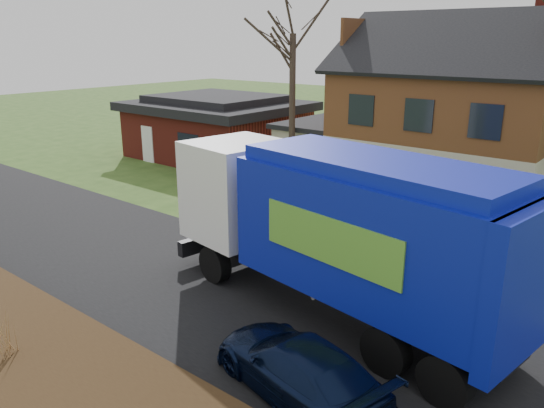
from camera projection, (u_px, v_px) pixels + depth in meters
The scene contains 10 objects.
ground at pixel (199, 281), 15.80m from camera, with size 120.00×120.00×0.00m, color #31511B.
road at pixel (199, 281), 15.80m from camera, with size 80.00×7.00×0.02m, color black.
mulch_verge at pixel (25, 355), 11.83m from camera, with size 80.00×3.50×0.30m, color #301E10.
main_house at pixel (443, 105), 24.00m from camera, with size 12.95×8.95×9.26m.
ranch_house at pixel (218, 127), 32.11m from camera, with size 9.80×8.20×3.70m.
garbage_truck at pixel (338, 224), 13.13m from camera, with size 10.46×4.24×4.35m.
silver_sedan at pixel (289, 216), 19.03m from camera, with size 1.76×5.04×1.66m, color #A1A3A8.
navy_wagon at pixel (299, 367), 10.60m from camera, with size 1.73×4.26×1.24m, color black.
tree_front_west at pixel (293, 9), 23.61m from camera, with size 3.34×3.34×9.92m.
grass_clump_mid at pixel (1, 333), 11.44m from camera, with size 0.38×0.32×1.07m.
Camera 1 is at (10.78, -9.79, 6.91)m, focal length 35.00 mm.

